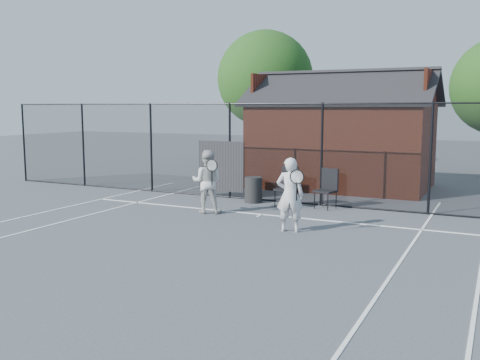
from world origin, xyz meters
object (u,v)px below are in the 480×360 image
at_px(clubhouse, 342,142).
at_px(player_front, 290,195).
at_px(player_back, 207,182).
at_px(chair_right, 326,189).
at_px(chair_left, 286,188).
at_px(waste_bin, 253,190).

distance_m(clubhouse, player_front, 7.61).
distance_m(clubhouse, player_back, 6.76).
distance_m(clubhouse, chair_right, 4.59).
xyz_separation_m(clubhouse, player_back, (-1.94, -6.43, -0.74)).
height_order(clubhouse, player_back, clubhouse).
bearing_deg(player_front, chair_left, 112.99).
xyz_separation_m(chair_right, waste_bin, (-2.25, 0.00, -0.17)).
bearing_deg(player_front, clubhouse, 96.62).
bearing_deg(player_back, clubhouse, 73.17).
bearing_deg(waste_bin, chair_left, -13.81).
bearing_deg(chair_left, player_back, -122.23).
relative_size(player_back, chair_left, 1.52).
bearing_deg(player_front, waste_bin, 127.15).
xyz_separation_m(clubhouse, player_front, (0.87, -7.52, -0.74)).
bearing_deg(player_front, chair_right, 92.05).
xyz_separation_m(player_front, waste_bin, (-2.37, 3.12, -0.48)).
distance_m(player_back, waste_bin, 2.13).
height_order(chair_left, chair_right, chair_left).
bearing_deg(waste_bin, chair_right, 0.00).
distance_m(player_front, player_back, 3.02).
xyz_separation_m(player_back, chair_right, (2.71, 2.03, -0.31)).
bearing_deg(player_back, chair_right, 36.86).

